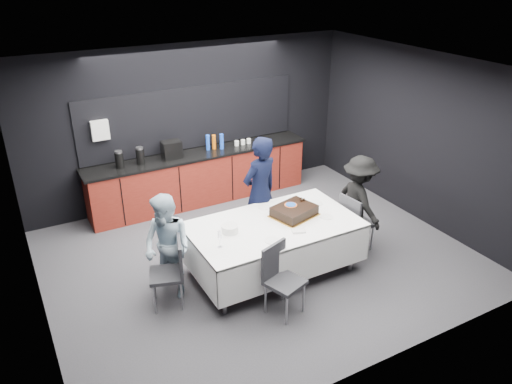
% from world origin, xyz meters
% --- Properties ---
extents(ground, '(6.00, 6.00, 0.00)m').
position_xyz_m(ground, '(0.00, 0.00, 0.00)').
color(ground, '#414045').
rests_on(ground, ground).
extents(room_shell, '(6.04, 5.04, 2.82)m').
position_xyz_m(room_shell, '(0.00, 0.00, 1.86)').
color(room_shell, white).
rests_on(room_shell, ground).
extents(kitchenette, '(4.10, 0.64, 2.05)m').
position_xyz_m(kitchenette, '(-0.02, 2.22, 0.54)').
color(kitchenette, maroon).
rests_on(kitchenette, ground).
extents(party_table, '(2.32, 1.32, 0.78)m').
position_xyz_m(party_table, '(0.00, -0.40, 0.64)').
color(party_table, '#99999E').
rests_on(party_table, ground).
extents(cake_assembly, '(0.70, 0.63, 0.18)m').
position_xyz_m(cake_assembly, '(0.37, -0.34, 0.85)').
color(cake_assembly, gold).
rests_on(cake_assembly, party_table).
extents(plate_stack, '(0.22, 0.22, 0.10)m').
position_xyz_m(plate_stack, '(-0.63, -0.32, 0.83)').
color(plate_stack, white).
rests_on(plate_stack, party_table).
extents(loose_plate_near, '(0.21, 0.21, 0.01)m').
position_xyz_m(loose_plate_near, '(-0.24, -0.79, 0.78)').
color(loose_plate_near, white).
rests_on(loose_plate_near, party_table).
extents(loose_plate_right_a, '(0.21, 0.21, 0.01)m').
position_xyz_m(loose_plate_right_a, '(0.87, -0.17, 0.78)').
color(loose_plate_right_a, white).
rests_on(loose_plate_right_a, party_table).
extents(loose_plate_right_b, '(0.19, 0.19, 0.01)m').
position_xyz_m(loose_plate_right_b, '(0.75, -0.60, 0.78)').
color(loose_plate_right_b, white).
rests_on(loose_plate_right_b, party_table).
extents(loose_plate_far, '(0.19, 0.19, 0.01)m').
position_xyz_m(loose_plate_far, '(0.13, 0.09, 0.78)').
color(loose_plate_far, white).
rests_on(loose_plate_far, party_table).
extents(fork_pile, '(0.21, 0.17, 0.03)m').
position_xyz_m(fork_pile, '(0.18, -0.75, 0.79)').
color(fork_pile, white).
rests_on(fork_pile, party_table).
extents(champagne_flute, '(0.06, 0.06, 0.22)m').
position_xyz_m(champagne_flute, '(-0.90, -0.59, 0.94)').
color(champagne_flute, white).
rests_on(champagne_flute, party_table).
extents(chair_left, '(0.53, 0.53, 0.92)m').
position_xyz_m(chair_left, '(-1.48, -0.40, 0.53)').
color(chair_left, '#2B2B30').
rests_on(chair_left, ground).
extents(chair_right, '(0.47, 0.47, 0.92)m').
position_xyz_m(chair_right, '(1.34, -0.50, 0.53)').
color(chair_right, '#2B2B30').
rests_on(chair_right, ground).
extents(chair_near, '(0.53, 0.53, 0.92)m').
position_xyz_m(chair_near, '(-0.36, -1.17, 0.53)').
color(chair_near, '#2B2B30').
rests_on(chair_near, ground).
extents(person_center, '(0.73, 0.57, 1.76)m').
position_xyz_m(person_center, '(0.21, 0.36, 0.88)').
color(person_center, black).
rests_on(person_center, ground).
extents(person_left, '(0.80, 0.87, 1.43)m').
position_xyz_m(person_left, '(-1.45, -0.18, 0.72)').
color(person_left, '#A3BCCD').
rests_on(person_left, ground).
extents(person_right, '(0.59, 0.96, 1.45)m').
position_xyz_m(person_right, '(1.54, -0.34, 0.72)').
color(person_right, black).
rests_on(person_right, ground).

